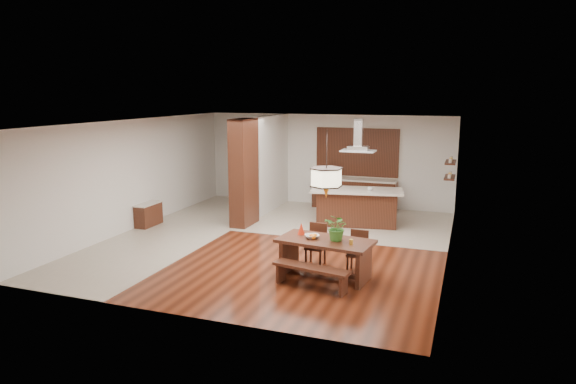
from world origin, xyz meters
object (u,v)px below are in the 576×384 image
at_px(dining_chair_left, 316,245).
at_px(kitchen_island, 357,207).
at_px(pendant_lantern, 327,164).
at_px(fruit_bowl, 312,236).
at_px(dining_bench, 311,277).
at_px(microwave, 330,172).
at_px(hallway_console, 148,215).
at_px(dining_table, 325,250).
at_px(dining_chair_right, 357,252).
at_px(foliage_plant, 338,228).
at_px(range_hood, 359,135).
at_px(island_cup, 370,189).

xyz_separation_m(dining_chair_left, kitchen_island, (0.11, 3.55, 0.08)).
xyz_separation_m(dining_chair_left, pendant_lantern, (0.38, -0.62, 1.81)).
bearing_deg(fruit_bowl, dining_bench, -74.02).
xyz_separation_m(pendant_lantern, fruit_bowl, (-0.28, 0.01, -1.45)).
bearing_deg(microwave, hallway_console, -126.32).
height_order(hallway_console, kitchen_island, kitchen_island).
bearing_deg(dining_table, dining_chair_left, 121.85).
bearing_deg(pendant_lantern, dining_chair_right, 43.27).
bearing_deg(foliage_plant, dining_bench, -116.23).
bearing_deg(kitchen_island, hallway_console, -169.20).
relative_size(hallway_console, range_hood, 0.98).
xyz_separation_m(dining_chair_left, range_hood, (0.11, 3.55, 2.03)).
height_order(hallway_console, foliage_plant, foliage_plant).
bearing_deg(hallway_console, fruit_bowl, -22.15).
bearing_deg(island_cup, range_hood, 161.41).
distance_m(dining_table, pendant_lantern, 1.68).
relative_size(foliage_plant, island_cup, 4.18).
height_order(fruit_bowl, microwave, microwave).
xyz_separation_m(hallway_console, pendant_lantern, (5.60, -2.18, 1.93)).
bearing_deg(island_cup, pendant_lantern, -91.36).
bearing_deg(island_cup, foliage_plant, -87.99).
xyz_separation_m(pendant_lantern, microwave, (-1.60, 6.17, -1.14)).
height_order(hallway_console, dining_table, dining_table).
bearing_deg(kitchen_island, range_hood, 80.38).
bearing_deg(range_hood, pendant_lantern, -86.23).
bearing_deg(kitchen_island, dining_table, -95.84).
xyz_separation_m(dining_table, dining_chair_right, (0.53, 0.50, -0.14)).
relative_size(dining_chair_right, kitchen_island, 0.33).
relative_size(dining_chair_left, pendant_lantern, 0.67).
height_order(dining_chair_right, island_cup, island_cup).
bearing_deg(dining_chair_left, range_hood, 90.46).
bearing_deg(hallway_console, dining_table, -21.28).
relative_size(dining_table, island_cup, 15.32).
bearing_deg(dining_chair_left, island_cup, 84.25).
relative_size(hallway_console, fruit_bowl, 3.10).
bearing_deg(dining_table, kitchen_island, 93.78).
bearing_deg(kitchen_island, dining_chair_left, -101.36).
bearing_deg(island_cup, dining_chair_right, -83.05).
bearing_deg(fruit_bowl, hallway_console, 157.85).
bearing_deg(dining_chair_right, kitchen_island, 105.53).
relative_size(pendant_lantern, kitchen_island, 0.51).
xyz_separation_m(dining_chair_left, island_cup, (0.48, 3.43, 0.62)).
height_order(dining_bench, range_hood, range_hood).
bearing_deg(hallway_console, dining_chair_right, -15.37).
distance_m(fruit_bowl, microwave, 6.30).
bearing_deg(dining_table, microwave, 104.50).
bearing_deg(microwave, foliage_plant, -64.69).
bearing_deg(dining_bench, hallway_console, 152.76).
relative_size(foliage_plant, kitchen_island, 0.20).
height_order(dining_bench, pendant_lantern, pendant_lantern).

